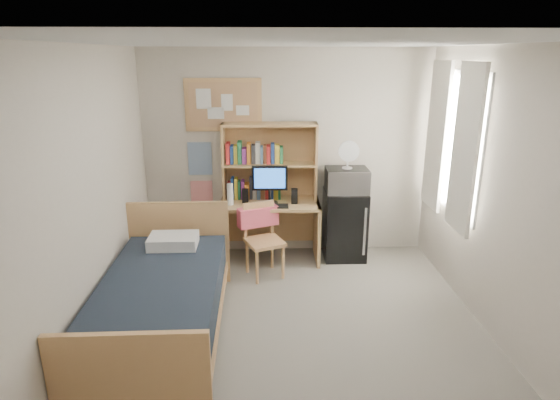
{
  "coord_description": "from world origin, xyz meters",
  "views": [
    {
      "loc": [
        -0.31,
        -3.74,
        2.52
      ],
      "look_at": [
        -0.12,
        1.2,
        0.97
      ],
      "focal_mm": 30.0,
      "sensor_mm": 36.0,
      "label": 1
    }
  ],
  "objects_px": {
    "bulletin_board": "(223,105)",
    "desk_chair": "(265,241)",
    "speaker_right": "(294,196)",
    "mini_fridge": "(344,224)",
    "microwave": "(347,180)",
    "desk_fan": "(348,156)",
    "bed": "(162,308)",
    "speaker_left": "(245,196)",
    "monitor": "(270,186)",
    "desk": "(270,231)"
  },
  "relations": [
    {
      "from": "bed",
      "to": "monitor",
      "type": "xyz_separation_m",
      "value": [
        1.02,
        1.63,
        0.7
      ]
    },
    {
      "from": "bulletin_board",
      "to": "mini_fridge",
      "type": "bearing_deg",
      "value": -9.89
    },
    {
      "from": "desk",
      "to": "bed",
      "type": "height_order",
      "value": "desk"
    },
    {
      "from": "speaker_left",
      "to": "desk",
      "type": "bearing_deg",
      "value": 11.31
    },
    {
      "from": "desk_fan",
      "to": "microwave",
      "type": "bearing_deg",
      "value": 0.0
    },
    {
      "from": "bulletin_board",
      "to": "desk",
      "type": "relative_size",
      "value": 0.77
    },
    {
      "from": "microwave",
      "to": "bed",
      "type": "bearing_deg",
      "value": -138.2
    },
    {
      "from": "bed",
      "to": "speaker_right",
      "type": "relative_size",
      "value": 11.58
    },
    {
      "from": "microwave",
      "to": "desk_fan",
      "type": "distance_m",
      "value": 0.3
    },
    {
      "from": "speaker_left",
      "to": "bed",
      "type": "bearing_deg",
      "value": -112.47
    },
    {
      "from": "bulletin_board",
      "to": "desk_chair",
      "type": "distance_m",
      "value": 1.75
    },
    {
      "from": "speaker_left",
      "to": "desk_chair",
      "type": "bearing_deg",
      "value": -59.99
    },
    {
      "from": "speaker_right",
      "to": "microwave",
      "type": "height_order",
      "value": "microwave"
    },
    {
      "from": "desk_chair",
      "to": "speaker_right",
      "type": "distance_m",
      "value": 0.69
    },
    {
      "from": "mini_fridge",
      "to": "speaker_right",
      "type": "relative_size",
      "value": 4.75
    },
    {
      "from": "desk",
      "to": "speaker_right",
      "type": "height_order",
      "value": "speaker_right"
    },
    {
      "from": "monitor",
      "to": "bed",
      "type": "bearing_deg",
      "value": -120.75
    },
    {
      "from": "speaker_left",
      "to": "desk_fan",
      "type": "height_order",
      "value": "desk_fan"
    },
    {
      "from": "desk_chair",
      "to": "bulletin_board",
      "type": "bearing_deg",
      "value": 99.78
    },
    {
      "from": "desk",
      "to": "desk_fan",
      "type": "bearing_deg",
      "value": 2.88
    },
    {
      "from": "speaker_left",
      "to": "speaker_right",
      "type": "distance_m",
      "value": 0.6
    },
    {
      "from": "desk_chair",
      "to": "desk_fan",
      "type": "xyz_separation_m",
      "value": [
        1.02,
        0.5,
        0.89
      ]
    },
    {
      "from": "microwave",
      "to": "desk_fan",
      "type": "bearing_deg",
      "value": 0.0
    },
    {
      "from": "mini_fridge",
      "to": "bed",
      "type": "relative_size",
      "value": 0.41
    },
    {
      "from": "desk",
      "to": "bed",
      "type": "xyz_separation_m",
      "value": [
        -1.02,
        -1.69,
        -0.09
      ]
    },
    {
      "from": "monitor",
      "to": "desk_fan",
      "type": "distance_m",
      "value": 1.01
    },
    {
      "from": "speaker_left",
      "to": "desk_fan",
      "type": "xyz_separation_m",
      "value": [
        1.25,
        0.08,
        0.47
      ]
    },
    {
      "from": "bulletin_board",
      "to": "speaker_right",
      "type": "height_order",
      "value": "bulletin_board"
    },
    {
      "from": "bulletin_board",
      "to": "bed",
      "type": "xyz_separation_m",
      "value": [
        -0.46,
        -2.0,
        -1.63
      ]
    },
    {
      "from": "desk_chair",
      "to": "desk_fan",
      "type": "bearing_deg",
      "value": 3.97
    },
    {
      "from": "mini_fridge",
      "to": "desk_fan",
      "type": "bearing_deg",
      "value": -90.0
    },
    {
      "from": "mini_fridge",
      "to": "speaker_right",
      "type": "xyz_separation_m",
      "value": [
        -0.65,
        -0.11,
        0.42
      ]
    },
    {
      "from": "bed",
      "to": "speaker_left",
      "type": "xyz_separation_m",
      "value": [
        0.72,
        1.64,
        0.56
      ]
    },
    {
      "from": "monitor",
      "to": "speaker_right",
      "type": "height_order",
      "value": "monitor"
    },
    {
      "from": "desk_chair",
      "to": "bed",
      "type": "relative_size",
      "value": 0.41
    },
    {
      "from": "desk",
      "to": "monitor",
      "type": "height_order",
      "value": "monitor"
    },
    {
      "from": "bed",
      "to": "monitor",
      "type": "distance_m",
      "value": 2.05
    },
    {
      "from": "bulletin_board",
      "to": "mini_fridge",
      "type": "distance_m",
      "value": 2.13
    },
    {
      "from": "speaker_left",
      "to": "microwave",
      "type": "bearing_deg",
      "value": 4.93
    },
    {
      "from": "desk_chair",
      "to": "speaker_left",
      "type": "bearing_deg",
      "value": 96.73
    },
    {
      "from": "bed",
      "to": "desk_fan",
      "type": "bearing_deg",
      "value": 40.65
    },
    {
      "from": "bulletin_board",
      "to": "monitor",
      "type": "distance_m",
      "value": 1.14
    },
    {
      "from": "speaker_left",
      "to": "desk_fan",
      "type": "bearing_deg",
      "value": 4.93
    },
    {
      "from": "bulletin_board",
      "to": "speaker_right",
      "type": "xyz_separation_m",
      "value": [
        0.86,
        -0.38,
        -1.06
      ]
    },
    {
      "from": "desk_chair",
      "to": "mini_fridge",
      "type": "relative_size",
      "value": 0.99
    },
    {
      "from": "bed",
      "to": "speaker_left",
      "type": "bearing_deg",
      "value": 65.82
    },
    {
      "from": "bed",
      "to": "bulletin_board",
      "type": "bearing_deg",
      "value": 76.47
    },
    {
      "from": "speaker_left",
      "to": "desk_fan",
      "type": "relative_size",
      "value": 0.59
    },
    {
      "from": "desk_chair",
      "to": "speaker_left",
      "type": "relative_size",
      "value": 4.77
    },
    {
      "from": "desk",
      "to": "bulletin_board",
      "type": "bearing_deg",
      "value": 152.1
    }
  ]
}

